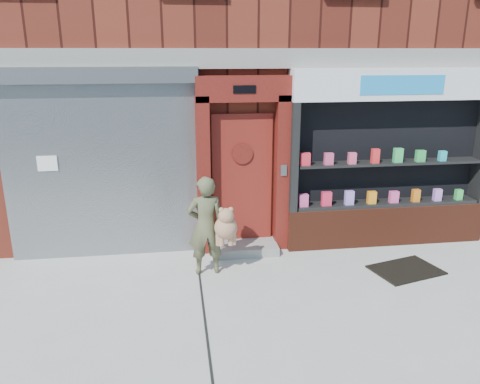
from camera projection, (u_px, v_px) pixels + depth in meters
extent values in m
plane|color=#9E9E99|center=(317.00, 300.00, 6.39)|extent=(80.00, 80.00, 0.00)
cube|color=#4A1811|center=(249.00, 18.00, 10.92)|extent=(12.00, 8.00, 8.00)
cube|color=gray|center=(290.00, 58.00, 7.30)|extent=(12.00, 0.16, 0.30)
cube|color=gray|center=(102.00, 173.00, 7.43)|extent=(3.00, 0.10, 2.80)
cube|color=slate|center=(93.00, 75.00, 6.93)|extent=(3.10, 0.30, 0.24)
cube|color=white|center=(47.00, 163.00, 7.20)|extent=(0.30, 0.01, 0.24)
cube|color=#4C110D|center=(203.00, 177.00, 7.59)|extent=(0.22, 0.28, 2.60)
cube|color=#4C110D|center=(282.00, 174.00, 7.76)|extent=(0.22, 0.28, 2.60)
cube|color=#4C110D|center=(243.00, 89.00, 7.27)|extent=(1.50, 0.28, 0.40)
cube|color=black|center=(245.00, 89.00, 7.13)|extent=(0.35, 0.01, 0.12)
cube|color=maroon|center=(242.00, 180.00, 7.81)|extent=(1.00, 0.06, 2.20)
cylinder|color=black|center=(242.00, 154.00, 7.64)|extent=(0.28, 0.02, 0.28)
cylinder|color=#4C110D|center=(242.00, 154.00, 7.63)|extent=(0.34, 0.02, 0.34)
cube|color=gray|center=(244.00, 248.00, 7.88)|extent=(1.10, 0.55, 0.15)
cube|color=slate|center=(284.00, 170.00, 7.59)|extent=(0.10, 0.02, 0.18)
cube|color=#582314|center=(384.00, 223.00, 8.23)|extent=(3.50, 0.40, 0.70)
cube|color=black|center=(292.00, 157.00, 7.64)|extent=(0.12, 0.40, 1.80)
cube|color=black|center=(385.00, 152.00, 8.04)|extent=(3.30, 0.03, 1.80)
cube|color=black|center=(386.00, 203.00, 8.12)|extent=(3.20, 0.36, 0.06)
cube|color=black|center=(389.00, 163.00, 7.91)|extent=(3.20, 0.36, 0.04)
cube|color=white|center=(397.00, 84.00, 7.53)|extent=(3.50, 0.40, 0.50)
cube|color=#197EC2|center=(403.00, 85.00, 7.34)|extent=(1.40, 0.01, 0.30)
cube|color=#DA488A|center=(303.00, 201.00, 7.80)|extent=(0.16, 0.09, 0.21)
cube|color=#E12748|center=(326.00, 199.00, 7.85)|extent=(0.16, 0.09, 0.24)
cube|color=#9D7BDE|center=(349.00, 198.00, 7.91)|extent=(0.15, 0.09, 0.24)
cube|color=orange|center=(372.00, 198.00, 7.96)|extent=(0.14, 0.09, 0.21)
cube|color=#E64C92|center=(394.00, 197.00, 8.02)|extent=(0.15, 0.09, 0.20)
cube|color=orange|center=(416.00, 195.00, 8.07)|extent=(0.13, 0.09, 0.22)
cube|color=#B677D7|center=(437.00, 195.00, 8.12)|extent=(0.13, 0.09, 0.21)
cube|color=green|center=(459.00, 195.00, 8.18)|extent=(0.11, 0.09, 0.18)
cube|color=red|center=(305.00, 159.00, 7.60)|extent=(0.17, 0.09, 0.21)
cube|color=#CF4570|center=(329.00, 159.00, 7.65)|extent=(0.14, 0.09, 0.19)
cube|color=#E44C71|center=(352.00, 158.00, 7.71)|extent=(0.13, 0.09, 0.19)
cube|color=red|center=(375.00, 156.00, 7.75)|extent=(0.12, 0.09, 0.24)
cube|color=green|center=(398.00, 155.00, 7.81)|extent=(0.15, 0.09, 0.24)
cube|color=green|center=(420.00, 156.00, 7.87)|extent=(0.15, 0.09, 0.19)
cube|color=#25B1BD|center=(442.00, 156.00, 7.92)|extent=(0.12, 0.09, 0.17)
imported|color=#515337|center=(206.00, 226.00, 6.97)|extent=(0.58, 0.40, 1.52)
sphere|color=#9D6F4E|center=(226.00, 228.00, 6.88)|extent=(0.34, 0.34, 0.34)
sphere|color=#9D6F4E|center=(226.00, 216.00, 6.77)|extent=(0.23, 0.23, 0.23)
sphere|color=#9D6F4E|center=(221.00, 210.00, 6.73)|extent=(0.08, 0.08, 0.08)
sphere|color=#9D6F4E|center=(231.00, 210.00, 6.75)|extent=(0.08, 0.08, 0.08)
cylinder|color=#9D6F4E|center=(218.00, 239.00, 6.92)|extent=(0.08, 0.08, 0.20)
cylinder|color=#9D6F4E|center=(234.00, 238.00, 6.95)|extent=(0.08, 0.08, 0.20)
cylinder|color=#9D6F4E|center=(222.00, 239.00, 6.90)|extent=(0.08, 0.08, 0.20)
cylinder|color=#9D6F4E|center=(231.00, 239.00, 6.92)|extent=(0.08, 0.08, 0.20)
cube|color=black|center=(406.00, 270.00, 7.23)|extent=(1.16, 0.94, 0.03)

